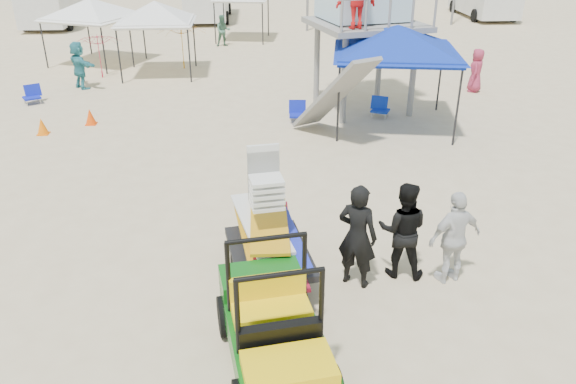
{
  "coord_description": "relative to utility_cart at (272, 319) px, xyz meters",
  "views": [
    {
      "loc": [
        -0.04,
        -6.26,
        5.81
      ],
      "look_at": [
        0.5,
        3.0,
        1.3
      ],
      "focal_mm": 35.0,
      "sensor_mm": 36.0,
      "label": 1
    }
  ],
  "objects": [
    {
      "name": "ground",
      "position": [
        -0.1,
        0.11,
        -0.88
      ],
      "size": [
        140.0,
        140.0,
        0.0
      ],
      "primitive_type": "plane",
      "color": "beige",
      "rests_on": "ground"
    },
    {
      "name": "utility_cart",
      "position": [
        0.0,
        0.0,
        0.0
      ],
      "size": [
        1.62,
        2.65,
        1.89
      ],
      "color": "#0D5311",
      "rests_on": "ground"
    },
    {
      "name": "surf_trailer",
      "position": [
        0.0,
        2.33,
        0.02
      ],
      "size": [
        1.65,
        2.59,
        2.2
      ],
      "color": "black",
      "rests_on": "ground"
    },
    {
      "name": "man_left",
      "position": [
        1.52,
        2.03,
        0.08
      ],
      "size": [
        0.83,
        0.75,
        1.91
      ],
      "primitive_type": "imported",
      "rotation": [
        0.0,
        0.0,
        2.62
      ],
      "color": "black",
      "rests_on": "ground"
    },
    {
      "name": "man_mid",
      "position": [
        2.37,
        2.28,
        0.02
      ],
      "size": [
        1.02,
        0.89,
        1.81
      ],
      "primitive_type": "imported",
      "rotation": [
        0.0,
        0.0,
        2.88
      ],
      "color": "black",
      "rests_on": "ground"
    },
    {
      "name": "man_right",
      "position": [
        3.22,
        2.03,
        -0.01
      ],
      "size": [
        1.1,
        0.72,
        1.74
      ],
      "primitive_type": "imported",
      "rotation": [
        0.0,
        0.0,
        3.46
      ],
      "color": "silver",
      "rests_on": "ground"
    },
    {
      "name": "canopy_blue",
      "position": [
        4.05,
        10.47,
        2.03
      ],
      "size": [
        3.95,
        3.95,
        3.46
      ],
      "color": "black",
      "rests_on": "ground"
    },
    {
      "name": "canopy_white_a",
      "position": [
        -4.08,
        17.31,
        1.91
      ],
      "size": [
        2.91,
        2.91,
        3.33
      ],
      "color": "black",
      "rests_on": "ground"
    },
    {
      "name": "canopy_white_b",
      "position": [
        -7.18,
        19.5,
        1.77
      ],
      "size": [
        4.16,
        4.16,
        3.19
      ],
      "color": "black",
      "rests_on": "ground"
    },
    {
      "name": "umbrella_a",
      "position": [
        -6.39,
        16.86,
        -0.01
      ],
      "size": [
        1.93,
        1.96,
        1.74
      ],
      "primitive_type": "imported",
      "rotation": [
        0.0,
        0.0,
        0.02
      ],
      "color": "red",
      "rests_on": "ground"
    },
    {
      "name": "umbrella_b",
      "position": [
        -3.19,
        18.24,
        0.07
      ],
      "size": [
        2.96,
        2.96,
        1.9
      ],
      "primitive_type": "imported",
      "rotation": [
        0.0,
        0.0,
        0.77
      ],
      "color": "orange",
      "rests_on": "ground"
    },
    {
      "name": "cone_near",
      "position": [
        -6.56,
        10.18,
        -0.63
      ],
      "size": [
        0.34,
        0.34,
        0.5
      ],
      "primitive_type": "cone",
      "color": "orange",
      "rests_on": "ground"
    },
    {
      "name": "cone_far",
      "position": [
        -5.36,
        11.02,
        -0.63
      ],
      "size": [
        0.34,
        0.34,
        0.5
      ],
      "primitive_type": "cone",
      "color": "#FF4808",
      "rests_on": "ground"
    },
    {
      "name": "beach_chair_a",
      "position": [
        -7.97,
        13.48,
        -0.57
      ],
      "size": [
        0.72,
        0.81,
        0.64
      ],
      "color": "#101FB5",
      "rests_on": "ground"
    },
    {
      "name": "beach_chair_b",
      "position": [
        1.16,
        11.01,
        -0.57
      ],
      "size": [
        0.57,
        0.61,
        0.64
      ],
      "color": "#0F1DA9",
      "rests_on": "ground"
    },
    {
      "name": "beach_chair_c",
      "position": [
        3.87,
        11.31,
        -0.57
      ],
      "size": [
        0.7,
        0.77,
        0.64
      ],
      "color": "#1032AD",
      "rests_on": "ground"
    },
    {
      "name": "distant_beachgoers",
      "position": [
        -0.79,
        18.64,
        -0.03
      ],
      "size": [
        15.91,
        15.63,
        1.77
      ],
      "color": "teal",
      "rests_on": "ground"
    }
  ]
}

